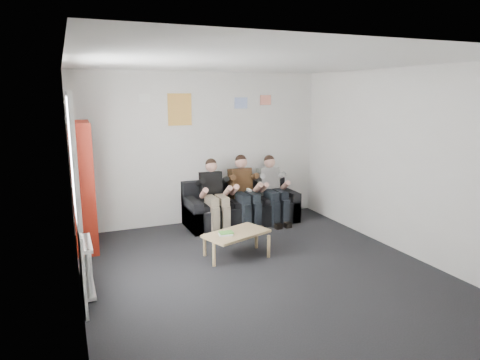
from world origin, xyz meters
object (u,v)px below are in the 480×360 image
object	(u,v)px
person_right	(273,190)
person_middle	(245,192)
sofa	(241,208)
bookshelf	(84,186)
person_left	(215,195)
coffee_table	(236,235)

from	to	relation	value
person_right	person_middle	bearing A→B (deg)	-179.38
sofa	bookshelf	distance (m)	2.77
person_right	bookshelf	bearing A→B (deg)	-178.04
sofa	bookshelf	world-z (taller)	bookshelf
bookshelf	person_right	world-z (taller)	bookshelf
person_left	person_middle	size ratio (longest dim) A/B	0.97
coffee_table	person_right	distance (m)	1.85
person_middle	bookshelf	bearing A→B (deg)	178.37
person_left	person_middle	distance (m)	0.56
bookshelf	person_left	distance (m)	2.14
sofa	bookshelf	bearing A→B (deg)	-174.05
person_middle	person_right	size ratio (longest dim) A/B	1.03
bookshelf	coffee_table	size ratio (longest dim) A/B	2.09
person_right	person_left	bearing A→B (deg)	-179.61
bookshelf	person_middle	distance (m)	2.69
sofa	person_middle	distance (m)	0.39
sofa	person_left	world-z (taller)	person_left
coffee_table	sofa	bearing A→B (deg)	65.28
person_left	person_right	world-z (taller)	person_left
bookshelf	person_middle	xyz separation A→B (m)	(2.67, 0.09, -0.34)
sofa	person_right	world-z (taller)	person_right
sofa	coffee_table	world-z (taller)	sofa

